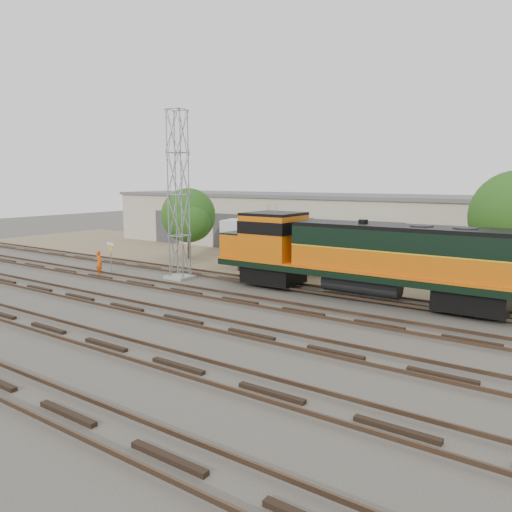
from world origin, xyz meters
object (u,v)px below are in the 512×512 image
Objects in this scene: worker at (99,263)px; semi_trailer at (307,241)px; locomotive at (357,255)px; signal_tower at (179,198)px.

semi_trailer is (11.64, 9.07, 1.47)m from worker.
locomotive is 8.04m from semi_trailer.
locomotive is 12.59m from signal_tower.
signal_tower is at bearing -141.72° from worker.
semi_trailer is at bearing -126.49° from worker.
worker is at bearing -167.83° from locomotive.
locomotive is 18.21m from worker.
worker is at bearing -157.32° from signal_tower.
locomotive reaches higher than semi_trailer.
semi_trailer is (-6.09, 5.25, -0.17)m from locomotive.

